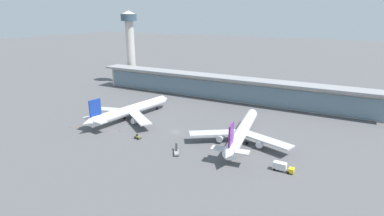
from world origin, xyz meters
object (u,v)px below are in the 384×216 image
(service_truck_mid_apron_olive, at_px, (138,137))
(safety_cone_alpha, at_px, (133,138))
(service_truck_under_wing_red, at_px, (122,111))
(airliner_left_stand, at_px, (129,110))
(service_truck_by_tail_yellow, at_px, (282,167))
(safety_cone_echo, at_px, (120,131))
(safety_cone_charlie, at_px, (78,126))
(airliner_centre_stand, at_px, (242,132))
(control_tower, at_px, (130,41))
(safety_cone_bravo, at_px, (70,127))
(safety_cone_delta, at_px, (77,128))
(service_truck_near_nose_grey, at_px, (176,152))

(service_truck_mid_apron_olive, distance_m, safety_cone_alpha, 2.47)
(service_truck_under_wing_red, bearing_deg, airliner_left_stand, -27.20)
(service_truck_by_tail_yellow, xyz_separation_m, safety_cone_echo, (-75.63, 3.01, -1.37))
(airliner_left_stand, distance_m, safety_cone_charlie, 26.17)
(airliner_left_stand, xyz_separation_m, safety_cone_alpha, (17.28, -19.72, -4.49))
(safety_cone_charlie, relative_size, safety_cone_echo, 1.00)
(airliner_centre_stand, bearing_deg, service_truck_under_wing_red, 175.02)
(service_truck_under_wing_red, xyz_separation_m, service_truck_by_tail_yellow, (91.99, -23.64, 0.00))
(safety_cone_charlie, bearing_deg, safety_cone_echo, 12.71)
(control_tower, relative_size, safety_cone_bravo, 85.66)
(safety_cone_charlie, bearing_deg, safety_cone_delta, -53.36)
(safety_cone_charlie, bearing_deg, control_tower, 112.92)
(service_truck_near_nose_grey, xyz_separation_m, service_truck_mid_apron_olive, (-22.93, 5.16, 0.07))
(safety_cone_delta, bearing_deg, safety_cone_bravo, -170.14)
(safety_cone_bravo, xyz_separation_m, safety_cone_delta, (3.99, 0.69, 0.00))
(airliner_left_stand, xyz_separation_m, service_truck_by_tail_yellow, (82.35, -18.68, -3.12))
(safety_cone_bravo, bearing_deg, service_truck_near_nose_grey, -1.10)
(safety_cone_delta, bearing_deg, safety_cone_alpha, 4.73)
(airliner_centre_stand, xyz_separation_m, safety_cone_charlie, (-76.89, -19.42, -4.49))
(airliner_left_stand, xyz_separation_m, airliner_centre_stand, (61.46, -1.24, 0.00))
(service_truck_under_wing_red, distance_m, safety_cone_bravo, 29.28)
(service_truck_by_tail_yellow, distance_m, safety_cone_bravo, 100.63)
(control_tower, bearing_deg, safety_cone_alpha, -51.74)
(airliner_left_stand, distance_m, control_tower, 93.38)
(airliner_left_stand, bearing_deg, service_truck_under_wing_red, 152.80)
(service_truck_mid_apron_olive, bearing_deg, service_truck_under_wing_red, 140.64)
(service_truck_by_tail_yellow, height_order, safety_cone_delta, service_truck_by_tail_yellow)
(service_truck_under_wing_red, bearing_deg, safety_cone_charlie, -102.72)
(safety_cone_echo, bearing_deg, control_tower, 125.12)
(safety_cone_echo, bearing_deg, service_truck_under_wing_red, 128.41)
(safety_cone_bravo, relative_size, safety_cone_charlie, 1.00)
(service_truck_under_wing_red, height_order, safety_cone_echo, service_truck_under_wing_red)
(service_truck_mid_apron_olive, xyz_separation_m, safety_cone_echo, (-12.87, 3.35, -0.56))
(airliner_centre_stand, height_order, safety_cone_echo, airliner_centre_stand)
(safety_cone_alpha, relative_size, safety_cone_bravo, 1.00)
(safety_cone_echo, bearing_deg, safety_cone_bravo, -163.56)
(service_truck_mid_apron_olive, relative_size, safety_cone_bravo, 4.48)
(safety_cone_charlie, relative_size, safety_cone_delta, 1.00)
(safety_cone_delta, height_order, safety_cone_echo, same)
(airliner_left_stand, bearing_deg, control_tower, 127.38)
(airliner_centre_stand, bearing_deg, control_tower, 148.06)
(service_truck_by_tail_yellow, relative_size, safety_cone_charlie, 10.58)
(airliner_centre_stand, xyz_separation_m, safety_cone_alpha, (-44.18, -18.48, -4.49))
(service_truck_under_wing_red, bearing_deg, safety_cone_echo, -51.59)
(airliner_left_stand, relative_size, safety_cone_charlie, 81.68)
(service_truck_mid_apron_olive, distance_m, safety_cone_echo, 13.31)
(service_truck_near_nose_grey, distance_m, service_truck_by_tail_yellow, 40.22)
(safety_cone_delta, bearing_deg, service_truck_mid_apron_olive, 5.58)
(service_truck_near_nose_grey, relative_size, service_truck_mid_apron_olive, 2.08)
(airliner_centre_stand, distance_m, safety_cone_charlie, 79.43)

